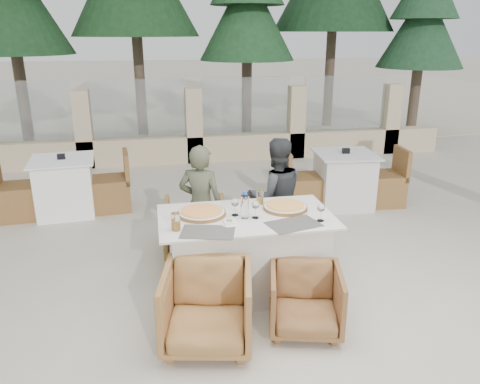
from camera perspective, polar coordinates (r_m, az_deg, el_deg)
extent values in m
plane|color=beige|center=(4.67, 0.28, -11.55)|extent=(80.00, 80.00, 0.00)
cube|color=beige|center=(18.12, -8.33, 11.22)|extent=(30.00, 16.00, 0.01)
cone|color=#1B4120|center=(11.30, -26.21, 19.04)|extent=(2.42, 2.42, 5.50)
cone|color=#224F28|center=(11.38, 0.86, 19.57)|extent=(2.20, 2.20, 5.00)
cone|color=#224C2C|center=(12.19, 21.25, 17.15)|extent=(1.98, 1.98, 4.50)
cube|color=#58524C|center=(3.97, -3.94, -4.88)|extent=(0.51, 0.40, 0.00)
cube|color=#524D46|center=(4.14, 6.55, -3.92)|extent=(0.51, 0.40, 0.00)
cylinder|color=orange|center=(4.33, -4.68, -2.44)|extent=(0.54, 0.54, 0.06)
cylinder|color=orange|center=(4.47, 5.53, -1.74)|extent=(0.54, 0.54, 0.05)
cylinder|color=#A5BDD9|center=(4.21, 0.59, -1.57)|extent=(0.08, 0.08, 0.26)
cylinder|color=orange|center=(4.01, -7.83, -3.61)|extent=(0.09, 0.09, 0.15)
cylinder|color=gold|center=(4.58, 2.47, -0.64)|extent=(0.08, 0.08, 0.13)
imported|color=olive|center=(5.23, -5.50, -4.32)|extent=(0.73, 0.75, 0.62)
imported|color=brown|center=(5.21, 4.53, -4.48)|extent=(0.78, 0.79, 0.61)
imported|color=#9C6C39|center=(3.79, -4.01, -13.85)|extent=(0.81, 0.83, 0.64)
imported|color=brown|center=(4.00, 7.97, -12.92)|extent=(0.71, 0.72, 0.55)
imported|color=#494D38|center=(4.91, -4.78, -1.65)|extent=(0.56, 0.47, 1.30)
imported|color=#333537|center=(5.12, 4.39, -0.63)|extent=(0.65, 0.51, 1.32)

